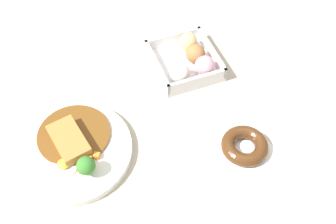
% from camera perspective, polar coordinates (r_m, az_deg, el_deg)
% --- Properties ---
extents(ground_plane, '(1.60, 1.60, 0.00)m').
position_cam_1_polar(ground_plane, '(0.93, -4.11, -2.13)').
color(ground_plane, '#B2A893').
extents(curry_plate, '(0.26, 0.26, 0.07)m').
position_cam_1_polar(curry_plate, '(0.90, -13.44, -5.15)').
color(curry_plate, white).
rests_on(curry_plate, ground_plane).
extents(donut_box, '(0.17, 0.16, 0.06)m').
position_cam_1_polar(donut_box, '(1.03, 2.90, 7.35)').
color(donut_box, white).
rests_on(donut_box, ground_plane).
extents(chocolate_ring_donut, '(0.14, 0.14, 0.03)m').
position_cam_1_polar(chocolate_ring_donut, '(0.89, 10.84, -4.78)').
color(chocolate_ring_donut, white).
rests_on(chocolate_ring_donut, ground_plane).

